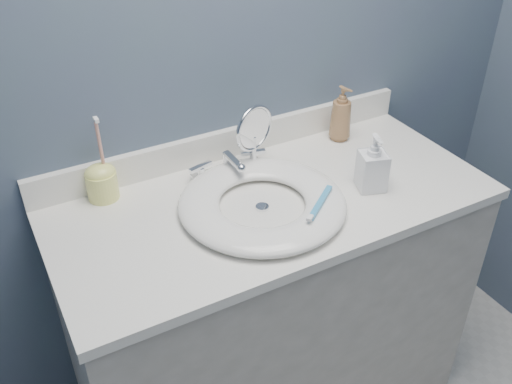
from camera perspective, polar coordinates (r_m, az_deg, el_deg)
back_wall at (r=1.64m, az=-3.08°, el=13.57°), size 2.20×0.02×2.40m
vanity_cabinet at (r=1.87m, az=1.45°, el=-12.10°), size 1.20×0.55×0.85m
countertop at (r=1.58m, az=1.68°, el=-1.03°), size 1.22×0.57×0.03m
backsplash at (r=1.74m, az=-2.63°, el=4.98°), size 1.22×0.02×0.09m
basin at (r=1.52m, az=0.63°, el=-1.08°), size 0.45×0.45×0.04m
drain at (r=1.53m, az=0.62°, el=-1.54°), size 0.04×0.04×0.01m
faucet at (r=1.66m, az=-2.68°, el=2.62°), size 0.25×0.13×0.07m
makeup_mirror at (r=1.63m, az=-0.19°, el=5.63°), size 0.14×0.08×0.21m
soap_bottle_amber at (r=1.84m, az=8.51°, el=7.77°), size 0.08×0.08×0.18m
soap_bottle_clear at (r=1.60m, az=11.62°, el=2.92°), size 0.09×0.10×0.17m
toothbrush_holder at (r=1.60m, az=-15.19°, el=1.13°), size 0.08×0.08×0.24m
toothbrush_lying at (r=1.48m, az=6.39°, el=-1.18°), size 0.15×0.12×0.02m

